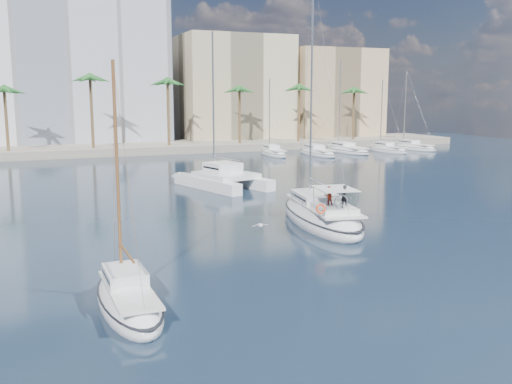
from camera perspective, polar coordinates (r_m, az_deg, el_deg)
name	(u,v)px	position (r m, az deg, el deg)	size (l,w,h in m)	color
ground	(284,238)	(37.31, 2.86, -4.57)	(160.00, 160.00, 0.00)	black
quay	(126,148)	(95.38, -12.85, 4.28)	(120.00, 14.00, 1.20)	gray
building_modern	(40,66)	(105.91, -20.77, 11.68)	(42.00, 16.00, 28.00)	white
building_beige	(234,91)	(109.32, -2.22, 10.10)	(20.00, 14.00, 20.00)	#C4B58D
building_tan_right	(332,96)	(115.92, 7.60, 9.51)	(18.00, 12.00, 18.00)	tan
palm_centre	(128,88)	(91.05, -12.66, 10.14)	(3.60, 3.60, 12.30)	brown
palm_right	(323,89)	(102.42, 6.75, 10.23)	(3.60, 3.60, 12.30)	brown
main_sloop	(321,216)	(41.51, 6.51, -2.37)	(6.14, 13.32, 19.03)	white
small_sloop	(129,300)	(25.74, -12.62, -10.47)	(2.59, 7.92, 11.32)	white
catamaran	(224,176)	(57.33, -3.27, 1.57)	(7.85, 11.42, 15.36)	white
seagull	(260,225)	(38.43, 0.41, -3.34)	(1.22, 0.53, 0.23)	silver
moored_yacht_a	(273,156)	(87.71, 1.74, 3.67)	(2.72, 9.35, 11.90)	white
moored_yacht_b	(317,155)	(88.76, 6.11, 3.69)	(3.14, 10.78, 13.72)	white
moored_yacht_c	(347,152)	(93.70, 9.04, 3.94)	(3.55, 12.21, 15.54)	white
moored_yacht_d	(387,152)	(95.58, 13.01, 3.92)	(2.72, 9.35, 11.90)	white
moored_yacht_e	(413,149)	(101.03, 15.39, 4.12)	(3.14, 10.78, 13.72)	white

